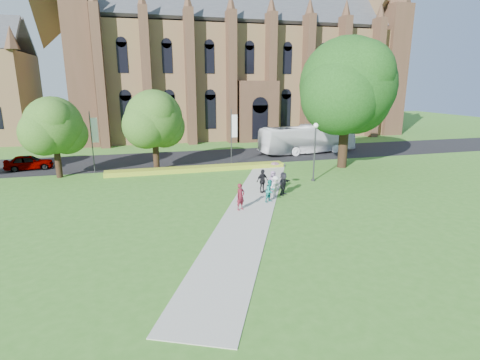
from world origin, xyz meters
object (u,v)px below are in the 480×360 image
object	(u,v)px
large_tree	(347,86)
pedestrian_0	(240,197)
tour_coach	(308,139)
car_0	(29,162)
streetlamp	(315,145)

from	to	relation	value
large_tree	pedestrian_0	xyz separation A→B (m)	(-14.03, -10.61, -7.39)
tour_coach	car_0	distance (m)	31.66
large_tree	tour_coach	size ratio (longest dim) A/B	1.04
large_tree	pedestrian_0	world-z (taller)	large_tree
streetlamp	large_tree	xyz separation A→B (m)	(5.50, 4.50, 5.07)
streetlamp	large_tree	distance (m)	8.73
large_tree	car_0	bearing A→B (deg)	166.98
streetlamp	car_0	bearing A→B (deg)	155.66
tour_coach	pedestrian_0	xyz separation A→B (m)	(-14.06, -19.22, -0.82)
car_0	pedestrian_0	xyz separation A→B (m)	(17.56, -17.91, 0.19)
pedestrian_0	streetlamp	bearing A→B (deg)	9.24
large_tree	tour_coach	bearing A→B (deg)	89.85
streetlamp	tour_coach	world-z (taller)	streetlamp
streetlamp	car_0	world-z (taller)	streetlamp
streetlamp	large_tree	bearing A→B (deg)	39.29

